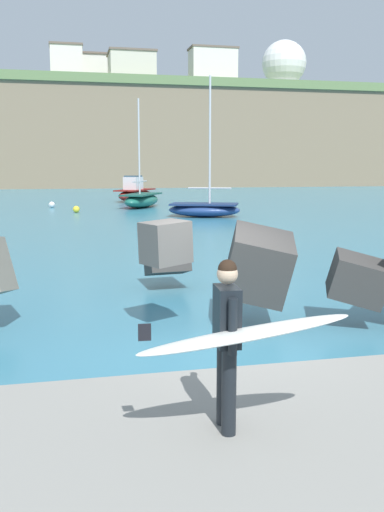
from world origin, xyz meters
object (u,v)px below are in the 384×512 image
object	(u,v)px
boat_near_centre	(142,200)
surfer_with_board	(233,335)
mooring_buoy_inner	(76,209)
station_building_central	(132,70)
radar_dome	(284,68)
station_building_annex	(213,69)
boat_mid_right	(204,209)
mooring_buoy_middle	(52,205)
boat_near_left	(135,193)
station_building_east	(97,76)
station_building_west	(67,68)

from	to	relation	value
boat_near_centre	surfer_with_board	bearing A→B (deg)	-95.96
mooring_buoy_inner	station_building_central	size ratio (longest dim) A/B	0.06
boat_near_centre	radar_dome	xyz separation A→B (m)	(34.27, 59.51, 20.25)
surfer_with_board	station_building_annex	size ratio (longest dim) A/B	0.28
mooring_buoy_inner	boat_mid_right	bearing A→B (deg)	-32.44
boat_mid_right	mooring_buoy_middle	bearing A→B (deg)	133.37
boat_near_centre	mooring_buoy_middle	distance (m)	6.46
radar_dome	station_building_central	world-z (taller)	radar_dome
boat_near_left	station_building_annex	world-z (taller)	station_building_annex
boat_near_centre	station_building_east	bearing A→B (deg)	89.65
radar_dome	station_building_east	size ratio (longest dim) A/B	1.27
station_building_west	station_building_central	distance (m)	10.58
boat_near_left	boat_near_centre	bearing A→B (deg)	-93.16
boat_mid_right	mooring_buoy_inner	bearing A→B (deg)	147.56
mooring_buoy_inner	station_building_west	size ratio (longest dim) A/B	0.07
surfer_with_board	mooring_buoy_middle	xyz separation A→B (m)	(-2.69, 36.17, -1.06)
radar_dome	station_building_west	distance (m)	39.57
surfer_with_board	boat_mid_right	world-z (taller)	boat_mid_right
mooring_buoy_inner	boat_near_centre	bearing A→B (deg)	38.46
boat_mid_right	station_building_central	xyz separation A→B (m)	(2.49, 57.46, 17.25)
mooring_buoy_inner	station_building_annex	bearing A→B (deg)	66.70
mooring_buoy_inner	boat_near_left	bearing A→B (deg)	65.38
station_building_central	station_building_east	bearing A→B (deg)	115.81
boat_near_left	station_building_west	world-z (taller)	station_building_west
boat_near_left	station_building_west	distance (m)	49.17
radar_dome	station_building_east	bearing A→B (deg)	-178.94
boat_near_left	boat_mid_right	distance (m)	15.97
boat_near_centre	station_building_annex	size ratio (longest dim) A/B	1.01
surfer_with_board	station_building_annex	world-z (taller)	station_building_annex
station_building_west	station_building_central	bearing A→B (deg)	-21.98
mooring_buoy_inner	station_building_annex	distance (m)	60.55
surfer_with_board	radar_dome	size ratio (longest dim) A/B	0.20
radar_dome	surfer_with_board	bearing A→B (deg)	-111.85
boat_mid_right	station_building_east	size ratio (longest dim) A/B	0.96
mooring_buoy_middle	station_building_west	distance (m)	55.03
mooring_buoy_inner	radar_dome	xyz separation A→B (m)	(38.97, 63.24, 20.59)
boat_mid_right	mooring_buoy_middle	size ratio (longest dim) A/B	18.25
station_building_east	station_building_west	bearing A→B (deg)	-130.79
boat_near_centre	mooring_buoy_middle	world-z (taller)	boat_near_centre
mooring_buoy_inner	station_building_annex	xyz separation A→B (m)	(22.85, 53.06, 18.15)
boat_near_centre	station_building_annex	bearing A→B (deg)	69.80
station_building_central	station_building_east	world-z (taller)	station_building_east
mooring_buoy_inner	station_building_west	xyz separation A→B (m)	(0.01, 56.76, 18.15)
boat_mid_right	station_building_west	bearing A→B (deg)	96.79
mooring_buoy_middle	station_building_west	size ratio (longest dim) A/B	0.07
surfer_with_board	station_building_central	world-z (taller)	station_building_central
boat_near_centre	station_building_central	bearing A→B (deg)	84.07
station_building_central	station_building_east	xyz separation A→B (m)	(-4.74, 9.81, 0.48)
station_building_central	station_building_east	size ratio (longest dim) A/B	0.86
surfer_with_board	station_building_west	world-z (taller)	station_building_west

